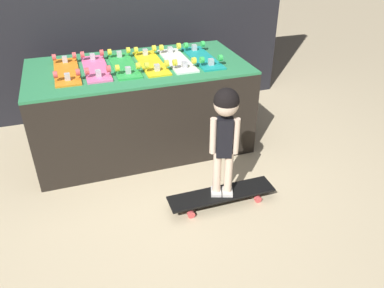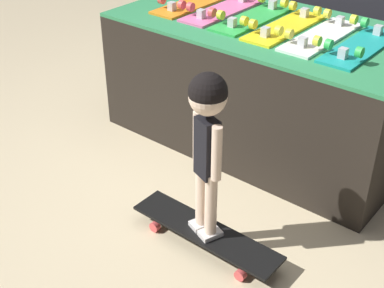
# 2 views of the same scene
# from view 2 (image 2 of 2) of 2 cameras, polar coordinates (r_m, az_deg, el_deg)

# --- Properties ---
(ground_plane) EXTENTS (16.00, 16.00, 0.00)m
(ground_plane) POSITION_cam_2_polar(r_m,az_deg,el_deg) (3.04, 0.50, -4.10)
(ground_plane) COLOR beige
(display_rack) EXTENTS (1.80, 0.95, 0.75)m
(display_rack) POSITION_cam_2_polar(r_m,az_deg,el_deg) (3.31, 7.66, 6.37)
(display_rack) COLOR black
(display_rack) RESTS_ON ground_plane
(skateboard_orange_on_rack) EXTENTS (0.19, 0.64, 0.09)m
(skateboard_orange_on_rack) POSITION_cam_2_polar(r_m,az_deg,el_deg) (3.49, 0.20, 14.94)
(skateboard_orange_on_rack) COLOR orange
(skateboard_orange_on_rack) RESTS_ON display_rack
(skateboard_pink_on_rack) EXTENTS (0.19, 0.64, 0.09)m
(skateboard_pink_on_rack) POSITION_cam_2_polar(r_m,az_deg,el_deg) (3.36, 3.29, 14.20)
(skateboard_pink_on_rack) COLOR pink
(skateboard_pink_on_rack) RESTS_ON display_rack
(skateboard_green_on_rack) EXTENTS (0.19, 0.64, 0.09)m
(skateboard_green_on_rack) POSITION_cam_2_polar(r_m,az_deg,el_deg) (3.23, 6.54, 13.34)
(skateboard_green_on_rack) COLOR green
(skateboard_green_on_rack) RESTS_ON display_rack
(skateboard_yellow_on_rack) EXTENTS (0.19, 0.64, 0.09)m
(skateboard_yellow_on_rack) POSITION_cam_2_polar(r_m,az_deg,el_deg) (3.11, 9.95, 12.34)
(skateboard_yellow_on_rack) COLOR yellow
(skateboard_yellow_on_rack) RESTS_ON display_rack
(skateboard_white_on_rack) EXTENTS (0.19, 0.64, 0.09)m
(skateboard_white_on_rack) POSITION_cam_2_polar(r_m,az_deg,el_deg) (3.01, 13.66, 11.25)
(skateboard_white_on_rack) COLOR white
(skateboard_white_on_rack) RESTS_ON display_rack
(skateboard_teal_on_rack) EXTENTS (0.19, 0.64, 0.09)m
(skateboard_teal_on_rack) POSITION_cam_2_polar(r_m,az_deg,el_deg) (2.92, 17.56, 10.04)
(skateboard_teal_on_rack) COLOR teal
(skateboard_teal_on_rack) RESTS_ON display_rack
(skateboard_on_floor) EXTENTS (0.79, 0.18, 0.09)m
(skateboard_on_floor) POSITION_cam_2_polar(r_m,az_deg,el_deg) (2.59, 1.45, -9.49)
(skateboard_on_floor) COLOR black
(skateboard_on_floor) RESTS_ON ground_plane
(child) EXTENTS (0.19, 0.17, 0.82)m
(child) POSITION_cam_2_polar(r_m,az_deg,el_deg) (2.25, 1.65, 1.86)
(child) COLOR silver
(child) RESTS_ON skateboard_on_floor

